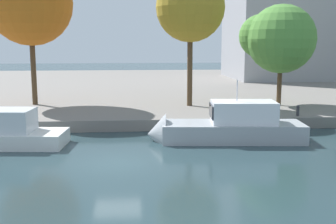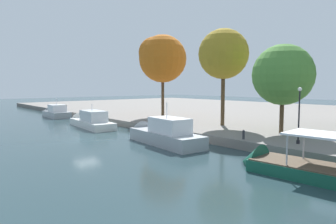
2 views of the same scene
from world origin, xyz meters
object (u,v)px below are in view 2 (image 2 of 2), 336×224
motor_yacht_0 (55,114)px  tree_3 (223,53)px  tree_1 (161,58)px  motor_yacht_1 (90,122)px  mooring_bollard_0 (244,134)px  motor_yacht_2 (162,135)px  tree_2 (283,76)px  tour_boat_3 (328,176)px  lamp_post (299,114)px

motor_yacht_0 → tree_3: tree_3 is taller
motor_yacht_0 → tree_1: bearing=-145.0°
motor_yacht_1 → mooring_bollard_0: 22.41m
motor_yacht_2 → tree_2: bearing=-119.1°
motor_yacht_0 → tour_boat_3: size_ratio=0.60×
mooring_bollard_0 → tree_3: size_ratio=0.07×
motor_yacht_1 → tree_3: tree_3 is taller
tree_2 → lamp_post: bearing=-47.5°
motor_yacht_2 → lamp_post: size_ratio=2.22×
motor_yacht_0 → motor_yacht_2: bearing=-179.3°
tour_boat_3 → mooring_bollard_0: bearing=-28.4°
motor_yacht_0 → tree_2: 39.50m
motor_yacht_0 → tree_3: (30.43, 8.86, 8.70)m
mooring_bollard_0 → tree_1: 24.06m
tree_2 → motor_yacht_0: bearing=-166.7°
motor_yacht_0 → mooring_bollard_0: motor_yacht_0 is taller
motor_yacht_1 → tree_2: size_ratio=1.25×
motor_yacht_2 → mooring_bollard_0: 7.66m
lamp_post → motor_yacht_2: bearing=-151.9°
motor_yacht_0 → mooring_bollard_0: 37.89m
mooring_bollard_0 → tree_3: (-7.32, 5.81, 8.00)m
tree_1 → tree_3: tree_1 is taller
motor_yacht_1 → tree_1: 14.83m
motor_yacht_2 → tree_2: size_ratio=1.17×
lamp_post → tree_2: bearing=132.5°
motor_yacht_1 → motor_yacht_0: bearing=1.7°
motor_yacht_2 → tree_3: (-0.80, 9.79, 8.50)m
motor_yacht_1 → tree_3: 19.69m
motor_yacht_2 → tree_3: 12.99m
motor_yacht_0 → motor_yacht_2: (31.23, -0.93, 0.20)m
tree_1 → motor_yacht_0: bearing=-147.3°
tour_boat_3 → tree_1: size_ratio=1.02×
tree_1 → tree_3: size_ratio=1.10×
tree_3 → tree_1: bearing=172.7°
motor_yacht_0 → motor_yacht_1: size_ratio=0.71×
tree_3 → motor_yacht_0: bearing=-163.8°
mooring_bollard_0 → lamp_post: lamp_post is taller
tree_2 → motor_yacht_1: bearing=-155.9°
motor_yacht_1 → motor_yacht_2: motor_yacht_2 is taller
motor_yacht_2 → mooring_bollard_0: (6.52, 3.98, 0.50)m
lamp_post → tree_1: 26.78m
motor_yacht_0 → motor_yacht_1: (15.72, -0.99, 0.07)m
motor_yacht_1 → tour_boat_3: bearing=-174.4°
tour_boat_3 → lamp_post: lamp_post is taller
tree_3 → tree_2: bearing=0.9°
motor_yacht_1 → motor_yacht_2: 15.51m
motor_yacht_0 → tour_boat_3: motor_yacht_0 is taller
motor_yacht_0 → tree_2: tree_2 is taller
motor_yacht_1 → lamp_post: bearing=-162.4°
lamp_post → tree_2: (-3.88, 4.22, 3.22)m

